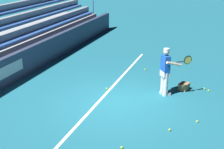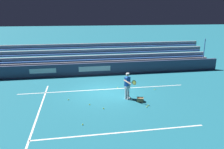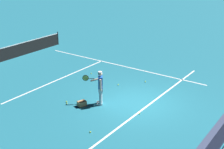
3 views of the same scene
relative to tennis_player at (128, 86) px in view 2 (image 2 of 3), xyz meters
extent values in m
plane|color=#1E6B7F|center=(1.26, -1.50, -0.89)|extent=(160.00, 160.00, 0.00)
cube|color=white|center=(1.26, -2.00, -0.89)|extent=(12.00, 0.10, 0.01)
cube|color=white|center=(5.37, 2.50, -0.89)|extent=(0.10, 12.00, 0.01)
cube|color=white|center=(1.26, 4.00, -0.89)|extent=(8.22, 0.10, 0.01)
cube|color=#384260|center=(1.26, -5.92, -0.34)|extent=(22.94, 0.24, 1.10)
cube|color=silver|center=(1.57, -5.79, -0.29)|extent=(2.80, 0.01, 0.44)
cube|color=silver|center=(5.99, -5.79, -0.29)|extent=(2.20, 0.01, 0.40)
cube|color=#9EA3A8|center=(1.26, -7.72, -0.34)|extent=(21.79, 2.40, 1.10)
cube|color=#2D5BAD|center=(1.26, -6.92, 0.29)|extent=(21.36, 0.40, 0.12)
cube|color=#9EA3A8|center=(1.26, -7.20, 0.43)|extent=(21.79, 0.24, 0.45)
cube|color=#2D5BAD|center=(1.26, -7.72, 0.74)|extent=(21.36, 0.40, 0.12)
cube|color=#9EA3A8|center=(1.26, -8.00, 0.88)|extent=(21.79, 0.24, 0.45)
cube|color=#2D5BAD|center=(1.26, -8.52, 1.19)|extent=(21.36, 0.40, 0.12)
cube|color=#9EA3A8|center=(1.26, -8.80, 1.33)|extent=(21.79, 0.24, 0.45)
cylinder|color=#4C70B2|center=(-9.31, -6.62, 0.58)|extent=(0.08, 0.08, 2.95)
cylinder|color=silver|center=(-0.08, -0.09, -0.45)|extent=(0.15, 0.15, 0.88)
cylinder|color=silver|center=(0.10, 0.04, -0.45)|extent=(0.15, 0.15, 0.88)
cube|color=white|center=(-0.11, -0.05, -0.85)|extent=(0.26, 0.29, 0.09)
cube|color=white|center=(0.06, 0.09, -0.85)|extent=(0.26, 0.29, 0.09)
cube|color=silver|center=(0.01, -0.03, -0.09)|extent=(0.40, 0.38, 0.20)
cube|color=#194CB2|center=(0.01, -0.03, 0.28)|extent=(0.41, 0.39, 0.58)
sphere|color=beige|center=(0.01, -0.02, 0.71)|extent=(0.21, 0.21, 0.21)
cylinder|color=white|center=(0.01, -0.02, 0.80)|extent=(0.20, 0.20, 0.05)
cylinder|color=beige|center=(-0.18, -0.17, 0.24)|extent=(0.09, 0.09, 0.56)
cylinder|color=beige|center=(0.08, 0.28, 0.33)|extent=(0.43, 0.52, 0.24)
cylinder|color=black|center=(-0.06, 0.47, 0.38)|extent=(0.21, 0.26, 0.03)
torus|color=black|center=(-0.23, 0.69, 0.42)|extent=(0.21, 0.26, 0.31)
cylinder|color=#D6D14C|center=(-0.23, 0.69, 0.42)|extent=(0.17, 0.22, 0.27)
cube|color=#A87F51|center=(-0.68, 0.60, -0.76)|extent=(0.48, 0.42, 0.26)
sphere|color=#CCE533|center=(2.48, 0.60, -0.86)|extent=(0.07, 0.07, 0.07)
sphere|color=#CCE533|center=(2.99, 2.98, -0.86)|extent=(0.07, 0.07, 0.07)
sphere|color=#CCE533|center=(-2.35, -1.28, -0.86)|extent=(0.07, 0.07, 0.07)
sphere|color=#CCE533|center=(-0.82, 1.49, -0.86)|extent=(0.07, 0.07, 0.07)
sphere|color=#CCE533|center=(3.77, -0.41, -0.86)|extent=(0.07, 0.07, 0.07)
sphere|color=#CCE533|center=(1.73, 1.30, -0.86)|extent=(0.07, 0.07, 0.07)
sphere|color=#CCE533|center=(0.23, -2.11, -0.86)|extent=(0.07, 0.07, 0.07)
sphere|color=#CCE533|center=(-0.97, 1.33, -0.86)|extent=(0.07, 0.07, 0.07)
camera|label=1|loc=(10.31, 1.62, 3.64)|focal=50.00mm
camera|label=2|loc=(3.19, 12.82, 4.50)|focal=35.00mm
camera|label=3|loc=(-10.97, -8.49, 5.99)|focal=50.00mm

